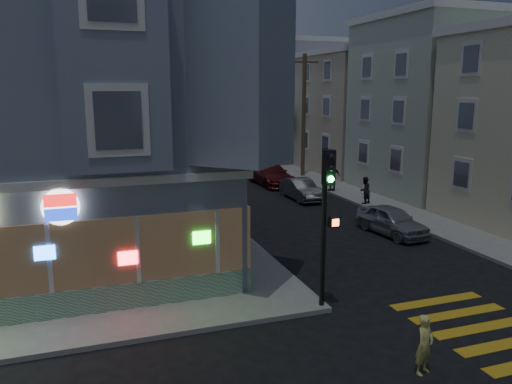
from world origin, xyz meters
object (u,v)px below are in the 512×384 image
street_tree_near (277,121)px  parked_car_a (392,220)px  running_child (425,345)px  parked_car_d (249,161)px  traffic_signal (327,202)px  pedestrian_b (332,177)px  parked_car_c (271,174)px  utility_pole (304,114)px  fire_hydrant (365,192)px  parked_car_b (301,189)px  pedestrian_a (365,190)px  street_tree_far (248,116)px

street_tree_near → parked_car_a: 21.91m
running_child → parked_car_d: bearing=57.2°
traffic_signal → street_tree_near: bearing=67.6°
street_tree_near → pedestrian_b: 12.51m
parked_car_a → traffic_signal: size_ratio=0.81×
parked_car_c → traffic_signal: (-5.78, -19.76, 2.63)m
utility_pole → running_child: bearing=-108.4°
utility_pole → fire_hydrant: size_ratio=11.03×
parked_car_b → traffic_signal: 15.91m
parked_car_b → pedestrian_b: bearing=22.2°
traffic_signal → parked_car_b: bearing=64.6°
street_tree_near → pedestrian_a: (-0.90, -16.07, -3.01)m
parked_car_c → utility_pole: bearing=29.6°
parked_car_b → parked_car_c: (0.00, 5.20, 0.11)m
street_tree_far → running_child: (-8.70, -39.61, -3.21)m
pedestrian_a → fire_hydrant: size_ratio=1.90×
pedestrian_a → parked_car_d: pedestrian_a is taller
pedestrian_a → running_child: bearing=40.6°
utility_pole → parked_car_b: size_ratio=2.34×
traffic_signal → street_tree_far: bearing=71.6°
street_tree_near → parked_car_c: size_ratio=1.04×
pedestrian_a → parked_car_a: size_ratio=0.40×
parked_car_a → parked_car_d: bearing=84.4°
street_tree_near → running_child: (-8.70, -31.61, -3.21)m
traffic_signal → fire_hydrant: bearing=50.7°
utility_pole → parked_car_d: 6.83m
pedestrian_b → parked_car_a: size_ratio=0.48×
street_tree_far → parked_car_b: 21.81m
running_child → parked_car_a: running_child is taller
pedestrian_a → parked_car_c: bearing=-94.2°
parked_car_c → parked_car_d: (0.68, 6.83, -0.00)m
street_tree_near → parked_car_c: (-3.60, -8.06, -3.19)m
pedestrian_a → pedestrian_b: (0.00, 3.92, 0.16)m
utility_pole → parked_car_c: utility_pole is taller
utility_pole → traffic_signal: 23.72m
utility_pole → street_tree_near: 6.06m
pedestrian_a → fire_hydrant: pedestrian_a is taller
street_tree_far → running_child: street_tree_far is taller
parked_car_b → parked_car_d: 12.05m
fire_hydrant → parked_car_a: bearing=-111.4°
parked_car_c → parked_car_d: parked_car_c is taller
utility_pole → pedestrian_b: (-0.70, -6.15, -3.71)m
traffic_signal → parked_car_a: bearing=39.9°
street_tree_near → parked_car_a: bearing=-97.3°
street_tree_far → parked_car_d: street_tree_far is taller
street_tree_far → parked_car_c: street_tree_far is taller
parked_car_d → pedestrian_a: bearing=-76.5°
parked_car_a → fire_hydrant: size_ratio=4.75×
street_tree_near → parked_car_d: (-2.92, -1.23, -3.20)m
pedestrian_b → street_tree_far: bearing=-96.0°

